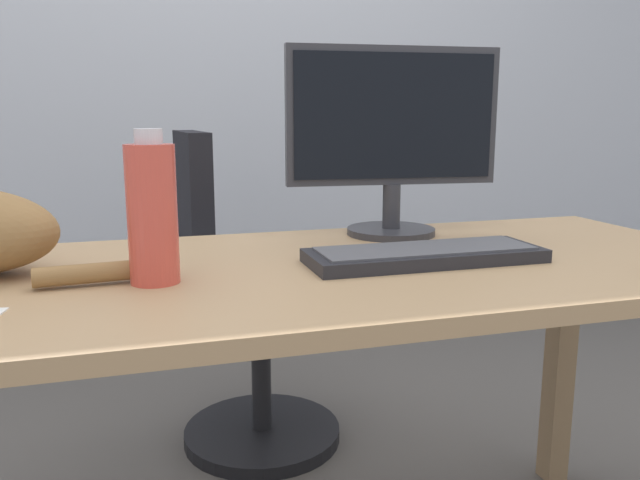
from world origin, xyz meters
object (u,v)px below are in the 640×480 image
Objects in this scene: keyboard at (425,255)px; water_bottle at (152,212)px; monitor at (393,134)px; office_chair at (244,312)px.

water_bottle reaches higher than keyboard.
keyboard is (-0.05, -0.27, -0.21)m from monitor.
office_chair is 1.99× the size of monitor.
water_bottle is at bearing -179.01° from keyboard.
office_chair is at bearing 117.91° from monitor.
monitor is 0.35m from keyboard.
monitor is 1.09× the size of keyboard.
monitor is at bearing 27.95° from water_bottle.
keyboard is at bearing -100.04° from monitor.
keyboard is 0.49m from water_bottle.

